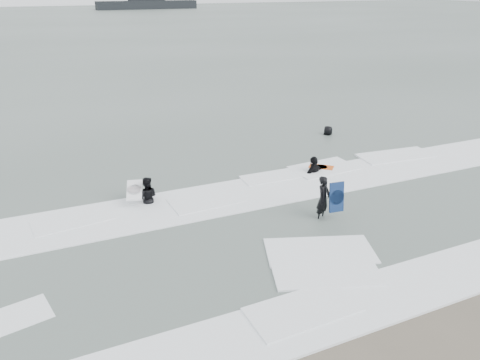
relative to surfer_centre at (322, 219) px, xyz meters
name	(u,v)px	position (x,y,z in m)	size (l,w,h in m)	color
ground	(323,297)	(-2.15, -3.41, 0.00)	(320.00, 320.00, 0.00)	brown
sea	(63,27)	(-2.15, 76.59, 0.06)	(320.00, 320.00, 0.00)	#47544C
surfer_centre	(322,219)	(0.00, 0.00, 0.00)	(0.54, 0.36, 1.49)	black
surfer_wading	(148,203)	(-4.82, 3.36, 0.00)	(0.73, 0.57, 1.51)	black
surfer_right_near	(314,174)	(1.79, 3.38, 0.00)	(1.10, 0.46, 1.88)	black
surfer_right_far	(328,136)	(5.08, 7.38, 0.00)	(0.80, 0.52, 1.64)	black
surf_foam	(257,227)	(-2.15, 0.29, 0.04)	(30.03, 9.06, 0.09)	white
bodyboards	(265,183)	(-0.90, 2.28, 0.50)	(8.40, 4.56, 1.25)	#10234C
vessel_horizon	(147,4)	(24.00, 127.26, 1.40)	(27.63, 4.93, 3.75)	black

